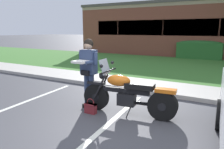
{
  "coord_description": "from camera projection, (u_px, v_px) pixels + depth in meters",
  "views": [
    {
      "loc": [
        1.88,
        -3.32,
        1.91
      ],
      "look_at": [
        -0.75,
        1.25,
        0.85
      ],
      "focal_mm": 35.54,
      "sensor_mm": 36.0,
      "label": 1
    }
  ],
  "objects": [
    {
      "name": "ground_plane",
      "position": [
        113.0,
        135.0,
        4.12
      ],
      "size": [
        140.0,
        140.0,
        0.0
      ],
      "primitive_type": "plane",
      "color": "#424247"
    },
    {
      "name": "stall_stripe_1",
      "position": [
        105.0,
        127.0,
        4.44
      ],
      "size": [
        0.52,
        4.39,
        0.01
      ],
      "primitive_type": "cube",
      "rotation": [
        0.0,
        0.0,
        0.09
      ],
      "color": "silver",
      "rests_on": "ground"
    },
    {
      "name": "curb_strip",
      "position": [
        161.0,
        94.0,
        6.56
      ],
      "size": [
        60.0,
        0.2,
        0.12
      ],
      "primitive_type": "cube",
      "color": "#B7B2A8",
      "rests_on": "ground"
    },
    {
      "name": "concrete_walk",
      "position": [
        169.0,
        88.0,
        7.29
      ],
      "size": [
        60.0,
        1.5,
        0.08
      ],
      "primitive_type": "cube",
      "color": "#B7B2A8",
      "rests_on": "ground"
    },
    {
      "name": "motorcycle",
      "position": [
        131.0,
        94.0,
        4.99
      ],
      "size": [
        2.24,
        0.82,
        1.26
      ],
      "color": "black",
      "rests_on": "ground"
    },
    {
      "name": "stall_stripe_0",
      "position": [
        17.0,
        105.0,
        5.74
      ],
      "size": [
        0.52,
        4.39,
        0.01
      ],
      "primitive_type": "cube",
      "rotation": [
        0.0,
        0.0,
        0.09
      ],
      "color": "silver",
      "rests_on": "ground"
    },
    {
      "name": "handbag",
      "position": [
        91.0,
        107.0,
        5.15
      ],
      "size": [
        0.28,
        0.13,
        0.36
      ],
      "color": "maroon",
      "rests_on": "ground"
    },
    {
      "name": "hedge_left",
      "position": [
        199.0,
        49.0,
        14.5
      ],
      "size": [
        2.81,
        0.9,
        1.24
      ],
      "color": "#286028",
      "rests_on": "ground"
    },
    {
      "name": "rider_person",
      "position": [
        88.0,
        68.0,
        5.38
      ],
      "size": [
        0.54,
        0.59,
        1.7
      ],
      "color": "black",
      "rests_on": "ground"
    },
    {
      "name": "grass_lawn",
      "position": [
        194.0,
        68.0,
        11.14
      ],
      "size": [
        60.0,
        7.56,
        0.06
      ],
      "primitive_type": "cube",
      "color": "#3D752D",
      "rests_on": "ground"
    }
  ]
}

